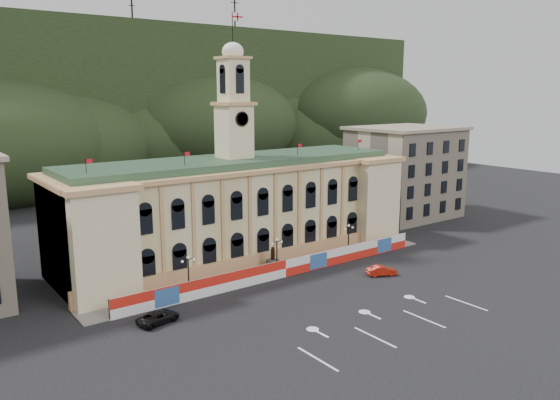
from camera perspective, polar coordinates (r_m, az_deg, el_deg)
ground at (r=66.85m, az=8.51°, el=-11.36°), size 260.00×260.00×0.00m
lane_markings at (r=63.73m, az=11.77°, el=-12.63°), size 26.00×10.00×0.02m
hill_ridge at (r=171.10m, az=-21.86°, el=8.41°), size 230.00×80.00×64.00m
city_hall at (r=85.32m, az=-4.56°, el=-0.77°), size 56.20×17.60×37.10m
side_building_right at (r=115.57m, az=12.90°, el=2.89°), size 21.00×17.00×18.60m
hoarding_fence at (r=77.07m, az=0.57°, el=-7.14°), size 50.00×0.44×2.50m
pavement at (r=79.46m, az=-0.65°, el=-7.45°), size 56.00×5.50×0.16m
statue at (r=79.30m, az=-0.75°, el=-6.65°), size 1.40×1.40×3.72m
lamp_left at (r=70.98m, az=-9.55°, el=-7.38°), size 1.96×0.44×5.15m
lamp_center at (r=77.97m, az=-0.32°, el=-5.51°), size 1.96×0.44×5.15m
lamp_right at (r=86.67m, az=7.17°, el=-3.88°), size 1.96×0.44×5.15m
red_sedan at (r=79.09m, az=10.59°, el=-7.26°), size 4.73×5.42×1.41m
black_suv at (r=64.09m, az=-12.59°, el=-11.86°), size 4.22×5.87×1.39m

